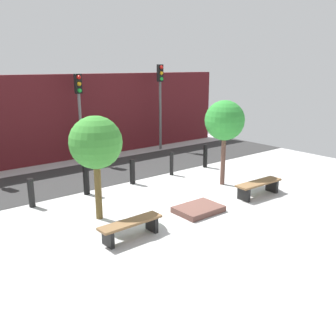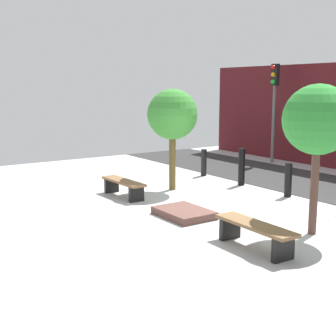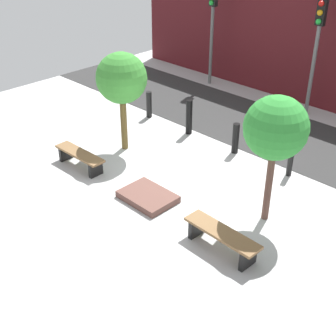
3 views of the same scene
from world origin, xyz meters
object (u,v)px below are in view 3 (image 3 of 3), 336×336
planter_bed (148,197)px  bollard_left (189,117)px  bollard_right (291,160)px  traffic_light_west (212,16)px  bollard_center (236,138)px  bench_right (222,237)px  tree_behind_right_bench (276,129)px  tree_behind_left_bench (122,79)px  bench_left (80,157)px  bollard_far_left (149,105)px  traffic_light_mid_west (317,37)px

planter_bed → bollard_left: (-1.75, 3.33, 0.46)m
planter_bed → bollard_right: 3.77m
traffic_light_west → bollard_center: bearing=-42.4°
bench_right → bollard_right: 3.58m
bollard_right → bollard_center: bearing=180.0°
tree_behind_right_bench → bench_right: bearing=-90.0°
tree_behind_left_bench → bollard_center: tree_behind_left_bench is taller
bench_left → bollard_center: bollard_center is taller
bench_left → bollard_far_left: bearing=105.8°
tree_behind_right_bench → bollard_far_left: bearing=161.3°
bollard_right → traffic_light_mid_west: bearing=114.7°
bollard_left → bollard_center: (1.75, 0.00, -0.10)m
planter_bed → tree_behind_left_bench: tree_behind_left_bench is taller
traffic_light_mid_west → bollard_far_left: bearing=-132.6°
bench_right → bollard_center: size_ratio=1.96×
traffic_light_west → traffic_light_mid_west: 4.16m
tree_behind_right_bench → traffic_light_west: traffic_light_west is taller
bench_right → traffic_light_mid_west: bearing=109.7°
bollard_center → bollard_right: size_ratio=0.99×
bollard_far_left → bollard_right: 5.24m
tree_behind_left_bench → bollard_center: (2.38, 1.99, -1.61)m
bench_right → bollard_left: bearing=141.2°
tree_behind_left_bench → bollard_left: bearing=72.2°
bench_left → traffic_light_west: traffic_light_west is taller
bollard_far_left → traffic_light_west: (-0.67, 3.80, 2.08)m
tree_behind_right_bench → bollard_left: bearing=154.3°
bollard_far_left → bollard_center: bollard_center is taller
bench_left → traffic_light_mid_west: size_ratio=0.45×
bench_right → bollard_far_left: bearing=150.7°
bollard_left → bollard_right: bollard_left is taller
planter_bed → traffic_light_west: 8.60m
tree_behind_right_bench → bollard_left: size_ratio=2.68×
tree_behind_right_bench → bollard_right: tree_behind_right_bench is taller
bollard_right → planter_bed: bearing=-117.7°
bollard_left → bollard_right: 3.49m
traffic_light_west → bollard_far_left: bearing=-80.0°
bollard_far_left → traffic_light_west: 4.38m
traffic_light_mid_west → bench_left: bearing=-108.0°
traffic_light_west → planter_bed: bearing=-59.7°
bollard_far_left → traffic_light_mid_west: size_ratio=0.23×
tree_behind_right_bench → bollard_center: (-2.38, 1.99, -1.75)m
tree_behind_left_bench → traffic_light_west: traffic_light_west is taller
tree_behind_right_bench → bollard_right: bearing=107.8°
tree_behind_left_bench → bollard_right: size_ratio=3.12×
bollard_left → tree_behind_left_bench: bearing=-107.8°
bollard_left → bollard_right: (3.49, 0.00, -0.09)m
bollard_center → bollard_left: bearing=180.0°
bench_left → tree_behind_right_bench: 5.35m
planter_bed → traffic_light_mid_west: traffic_light_mid_west is taller
bench_left → traffic_light_mid_west: bearing=70.3°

